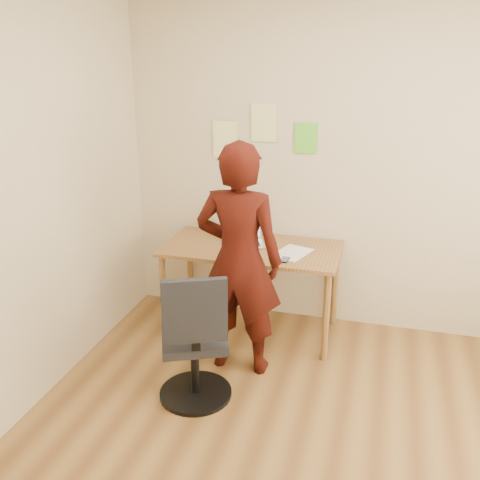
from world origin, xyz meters
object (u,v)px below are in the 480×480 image
(phone, at_px, (285,260))
(office_chair, at_px, (195,348))
(laptop, at_px, (244,237))
(desk, at_px, (252,257))
(person, at_px, (239,261))

(phone, relative_size, office_chair, 0.12)
(laptop, distance_m, phone, 0.48)
(desk, distance_m, laptop, 0.17)
(phone, bearing_deg, person, -123.74)
(desk, height_order, laptop, laptop)
(laptop, distance_m, office_chair, 1.17)
(person, bearing_deg, laptop, -77.69)
(phone, distance_m, person, 0.44)
(desk, distance_m, person, 0.58)
(phone, distance_m, office_chair, 0.99)
(desk, relative_size, office_chair, 1.48)
(laptop, xyz_separation_m, office_chair, (-0.03, -1.10, -0.39))
(desk, bearing_deg, laptop, 142.19)
(laptop, height_order, person, person)
(laptop, height_order, phone, laptop)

